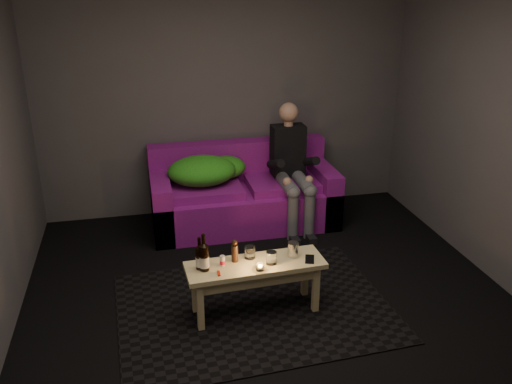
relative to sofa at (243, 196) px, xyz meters
The scene contains 17 objects.
floor 1.84m from the sofa, 92.73° to the right, with size 4.50×4.50×0.00m, color black.
room 1.90m from the sofa, 93.67° to the right, with size 4.50×4.50×4.50m.
rug 1.68m from the sofa, 98.42° to the right, with size 2.15×1.57×0.01m, color black.
sofa is the anchor object (origin of this frame).
green_blanket 0.51m from the sofa, behind, with size 0.85×0.58×0.29m.
person 0.63m from the sofa, 17.71° to the right, with size 0.35×0.80×1.29m.
coffee_table 1.70m from the sofa, 98.17° to the right, with size 1.09×0.39×0.44m.
beer_bottle_a 1.82m from the sofa, 111.68° to the right, with size 0.07×0.07×0.26m.
beer_bottle_b 1.84m from the sofa, 110.56° to the right, with size 0.08×0.08×0.30m.
salt_shaker 1.75m from the sofa, 106.55° to the right, with size 0.04×0.04×0.08m, color silver.
pepper_mill 1.68m from the sofa, 103.55° to the right, with size 0.05×0.05×0.14m, color black.
tumbler_back 1.63m from the sofa, 99.44° to the right, with size 0.08×0.08×0.10m, color white.
tealight 1.82m from the sofa, 97.33° to the right, with size 0.06×0.06×0.05m.
tumbler_front 1.74m from the sofa, 94.13° to the right, with size 0.08×0.08×0.10m, color white.
steel_cup 1.66m from the sofa, 87.50° to the right, with size 0.09×0.09×0.12m, color #B1B3B8.
smartphone 1.74m from the sofa, 83.95° to the right, with size 0.07×0.14×0.01m, color black.
red_lighter 1.87m from the sofa, 106.94° to the right, with size 0.02×0.07×0.01m, color red.
Camera 1 is at (-0.96, -3.44, 2.52)m, focal length 38.00 mm.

